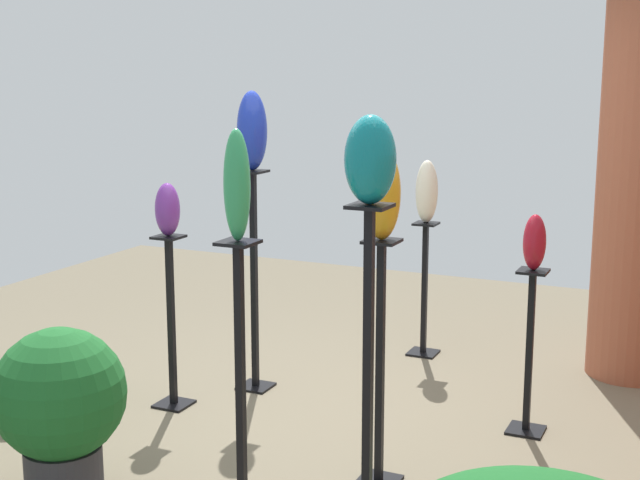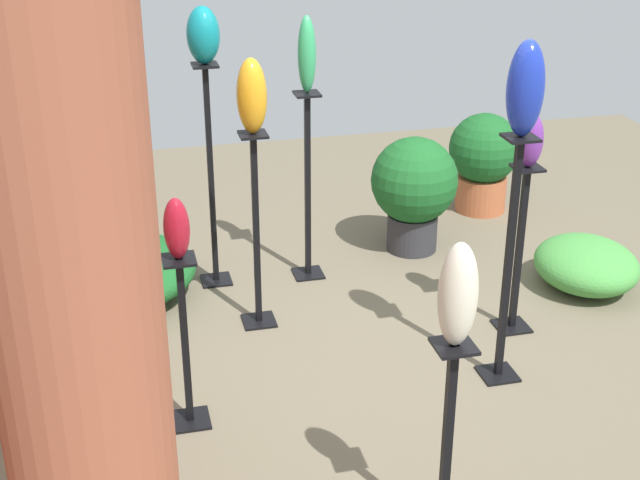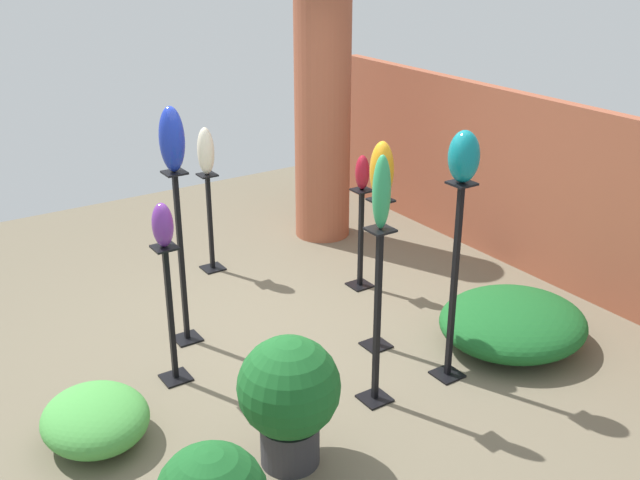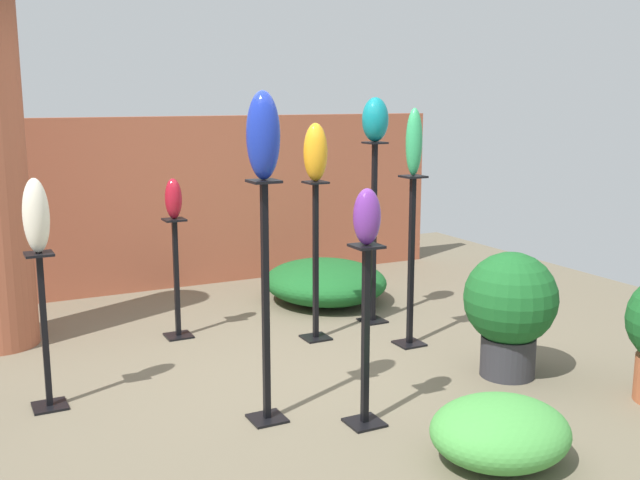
# 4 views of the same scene
# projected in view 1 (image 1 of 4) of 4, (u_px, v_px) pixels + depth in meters

# --- Properties ---
(ground_plane) EXTENTS (8.00, 8.00, 0.00)m
(ground_plane) POSITION_uv_depth(u_px,v_px,m) (301.00, 428.00, 5.07)
(ground_plane) COLOR #6B604C
(pedestal_ivory) EXTENTS (0.20, 0.20, 0.96)m
(pedestal_ivory) POSITION_uv_depth(u_px,v_px,m) (424.00, 295.00, 6.30)
(pedestal_ivory) COLOR black
(pedestal_ivory) RESTS_ON ground
(pedestal_jade) EXTENTS (0.20, 0.20, 1.28)m
(pedestal_jade) POSITION_uv_depth(u_px,v_px,m) (241.00, 393.00, 3.97)
(pedestal_jade) COLOR black
(pedestal_jade) RESTS_ON ground
(pedestal_cobalt) EXTENTS (0.20, 0.20, 1.40)m
(pedestal_cobalt) POSITION_uv_depth(u_px,v_px,m) (254.00, 290.00, 5.59)
(pedestal_cobalt) COLOR black
(pedestal_cobalt) RESTS_ON ground
(pedestal_teal) EXTENTS (0.20, 0.20, 1.49)m
(pedestal_teal) POSITION_uv_depth(u_px,v_px,m) (368.00, 397.00, 3.65)
(pedestal_teal) COLOR black
(pedestal_teal) RESTS_ON ground
(pedestal_ruby) EXTENTS (0.20, 0.20, 0.93)m
(pedestal_ruby) POSITION_uv_depth(u_px,v_px,m) (529.00, 360.00, 4.94)
(pedestal_ruby) COLOR black
(pedestal_ruby) RESTS_ON ground
(pedestal_amber) EXTENTS (0.20, 0.20, 1.23)m
(pedestal_amber) POSITION_uv_depth(u_px,v_px,m) (380.00, 374.00, 4.30)
(pedestal_amber) COLOR black
(pedestal_amber) RESTS_ON ground
(pedestal_violet) EXTENTS (0.20, 0.20, 1.05)m
(pedestal_violet) POSITION_uv_depth(u_px,v_px,m) (172.00, 330.00, 5.32)
(pedestal_violet) COLOR black
(pedestal_violet) RESTS_ON ground
(art_vase_ivory) EXTENTS (0.15, 0.16, 0.44)m
(art_vase_ivory) POSITION_uv_depth(u_px,v_px,m) (427.00, 192.00, 6.16)
(art_vase_ivory) COLOR beige
(art_vase_ivory) RESTS_ON pedestal_ivory
(art_vase_jade) EXTENTS (0.12, 0.11, 0.48)m
(art_vase_jade) POSITION_uv_depth(u_px,v_px,m) (237.00, 185.00, 3.79)
(art_vase_jade) COLOR #2D9356
(art_vase_jade) RESTS_ON pedestal_jade
(art_vase_cobalt) EXTENTS (0.19, 0.19, 0.48)m
(art_vase_cobalt) POSITION_uv_depth(u_px,v_px,m) (252.00, 131.00, 5.40)
(art_vase_cobalt) COLOR #192D9E
(art_vase_cobalt) RESTS_ON pedestal_cobalt
(art_vase_teal) EXTENTS (0.22, 0.20, 0.35)m
(art_vase_teal) POSITION_uv_depth(u_px,v_px,m) (370.00, 160.00, 3.46)
(art_vase_teal) COLOR #0F727A
(art_vase_teal) RESTS_ON pedestal_teal
(art_vase_ruby) EXTENTS (0.13, 0.12, 0.31)m
(art_vase_ruby) POSITION_uv_depth(u_px,v_px,m) (534.00, 242.00, 4.82)
(art_vase_ruby) COLOR maroon
(art_vase_ruby) RESTS_ON pedestal_ruby
(art_vase_amber) EXTENTS (0.18, 0.17, 0.43)m
(art_vase_amber) POSITION_uv_depth(u_px,v_px,m) (382.00, 194.00, 4.13)
(art_vase_amber) COLOR orange
(art_vase_amber) RESTS_ON pedestal_amber
(art_vase_violet) EXTENTS (0.16, 0.14, 0.31)m
(art_vase_violet) POSITION_uv_depth(u_px,v_px,m) (168.00, 209.00, 5.18)
(art_vase_violet) COLOR #6B2D8C
(art_vase_violet) RESTS_ON pedestal_violet
(potted_plant_walkway_edge) EXTENTS (0.62, 0.62, 0.85)m
(potted_plant_walkway_edge) POSITION_uv_depth(u_px,v_px,m) (60.00, 404.00, 4.12)
(potted_plant_walkway_edge) COLOR #2D2D33
(potted_plant_walkway_edge) RESTS_ON ground
(foliage_bed_west) EXTENTS (0.74, 0.67, 0.33)m
(foliage_bed_west) POSITION_uv_depth(u_px,v_px,m) (38.00, 383.00, 5.32)
(foliage_bed_west) COLOR #479942
(foliage_bed_west) RESTS_ON ground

